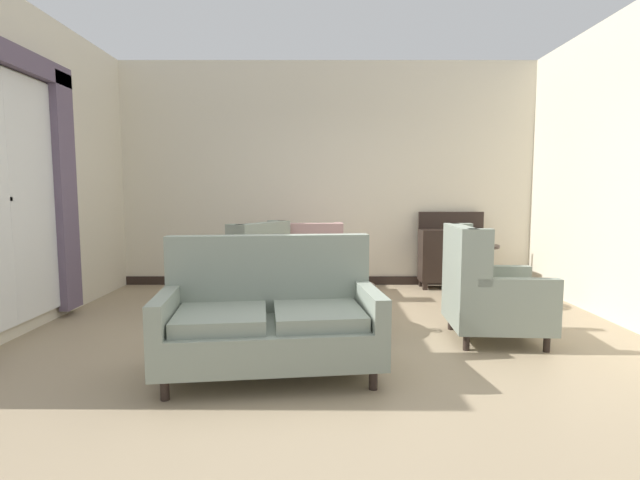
{
  "coord_description": "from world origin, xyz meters",
  "views": [
    {
      "loc": [
        -0.11,
        -3.99,
        1.35
      ],
      "look_at": [
        -0.08,
        0.66,
        0.87
      ],
      "focal_mm": 26.74,
      "sensor_mm": 36.0,
      "label": 1
    }
  ],
  "objects_px": {
    "settee": "(268,319)",
    "side_table": "(473,269)",
    "porcelain_vase": "(334,269)",
    "armchair_far_left": "(243,272)",
    "coffee_table": "(331,294)",
    "armchair_beside_settee": "(308,264)",
    "armchair_near_window": "(484,292)",
    "sideboard": "(451,254)"
  },
  "relations": [
    {
      "from": "settee",
      "to": "side_table",
      "type": "xyz_separation_m",
      "value": [
        2.2,
        2.1,
        0.03
      ]
    },
    {
      "from": "porcelain_vase",
      "to": "coffee_table",
      "type": "bearing_deg",
      "value": 147.33
    },
    {
      "from": "porcelain_vase",
      "to": "armchair_beside_settee",
      "type": "xyz_separation_m",
      "value": [
        -0.28,
        1.51,
        -0.18
      ]
    },
    {
      "from": "armchair_near_window",
      "to": "sideboard",
      "type": "distance_m",
      "value": 2.36
    },
    {
      "from": "side_table",
      "to": "porcelain_vase",
      "type": "bearing_deg",
      "value": -148.65
    },
    {
      "from": "armchair_far_left",
      "to": "armchair_beside_settee",
      "type": "relative_size",
      "value": 1.2
    },
    {
      "from": "settee",
      "to": "sideboard",
      "type": "xyz_separation_m",
      "value": [
        2.22,
        3.12,
        0.07
      ]
    },
    {
      "from": "coffee_table",
      "to": "side_table",
      "type": "bearing_deg",
      "value": 30.59
    },
    {
      "from": "porcelain_vase",
      "to": "settee",
      "type": "xyz_separation_m",
      "value": [
        -0.53,
        -1.07,
        -0.2
      ]
    },
    {
      "from": "settee",
      "to": "armchair_near_window",
      "type": "distance_m",
      "value": 2.03
    },
    {
      "from": "porcelain_vase",
      "to": "side_table",
      "type": "height_order",
      "value": "porcelain_vase"
    },
    {
      "from": "coffee_table",
      "to": "armchair_far_left",
      "type": "distance_m",
      "value": 1.3
    },
    {
      "from": "side_table",
      "to": "coffee_table",
      "type": "bearing_deg",
      "value": -149.41
    },
    {
      "from": "armchair_beside_settee",
      "to": "armchair_near_window",
      "type": "distance_m",
      "value": 2.43
    },
    {
      "from": "coffee_table",
      "to": "armchair_beside_settee",
      "type": "height_order",
      "value": "armchair_beside_settee"
    },
    {
      "from": "armchair_far_left",
      "to": "armchair_near_window",
      "type": "height_order",
      "value": "armchair_near_window"
    },
    {
      "from": "armchair_far_left",
      "to": "sideboard",
      "type": "relative_size",
      "value": 1.09
    },
    {
      "from": "side_table",
      "to": "sideboard",
      "type": "bearing_deg",
      "value": 89.1
    },
    {
      "from": "armchair_far_left",
      "to": "armchair_beside_settee",
      "type": "bearing_deg",
      "value": 161.44
    },
    {
      "from": "coffee_table",
      "to": "armchair_near_window",
      "type": "distance_m",
      "value": 1.41
    },
    {
      "from": "porcelain_vase",
      "to": "armchair_near_window",
      "type": "relative_size",
      "value": 0.35
    },
    {
      "from": "settee",
      "to": "armchair_far_left",
      "type": "distance_m",
      "value": 2.0
    },
    {
      "from": "settee",
      "to": "armchair_near_window",
      "type": "relative_size",
      "value": 1.6
    },
    {
      "from": "coffee_table",
      "to": "armchair_far_left",
      "type": "relative_size",
      "value": 0.71
    },
    {
      "from": "armchair_near_window",
      "to": "armchair_far_left",
      "type": "bearing_deg",
      "value": 67.25
    },
    {
      "from": "coffee_table",
      "to": "side_table",
      "type": "relative_size",
      "value": 1.13
    },
    {
      "from": "settee",
      "to": "armchair_near_window",
      "type": "height_order",
      "value": "armchair_near_window"
    },
    {
      "from": "armchair_far_left",
      "to": "side_table",
      "type": "relative_size",
      "value": 1.6
    },
    {
      "from": "coffee_table",
      "to": "porcelain_vase",
      "type": "relative_size",
      "value": 2.24
    },
    {
      "from": "sideboard",
      "to": "armchair_far_left",
      "type": "bearing_deg",
      "value": -156.45
    },
    {
      "from": "armchair_near_window",
      "to": "settee",
      "type": "bearing_deg",
      "value": 116.04
    },
    {
      "from": "armchair_near_window",
      "to": "coffee_table",
      "type": "bearing_deg",
      "value": 80.85
    },
    {
      "from": "porcelain_vase",
      "to": "armchair_far_left",
      "type": "xyz_separation_m",
      "value": [
        -1.01,
        0.87,
        -0.19
      ]
    },
    {
      "from": "armchair_beside_settee",
      "to": "armchair_near_window",
      "type": "height_order",
      "value": "armchair_near_window"
    },
    {
      "from": "armchair_far_left",
      "to": "armchair_near_window",
      "type": "bearing_deg",
      "value": 93.82
    },
    {
      "from": "settee",
      "to": "armchair_far_left",
      "type": "relative_size",
      "value": 1.44
    },
    {
      "from": "settee",
      "to": "porcelain_vase",
      "type": "bearing_deg",
      "value": 57.03
    },
    {
      "from": "coffee_table",
      "to": "sideboard",
      "type": "relative_size",
      "value": 0.77
    },
    {
      "from": "porcelain_vase",
      "to": "armchair_near_window",
      "type": "xyz_separation_m",
      "value": [
        1.35,
        -0.29,
        -0.17
      ]
    },
    {
      "from": "sideboard",
      "to": "settee",
      "type": "bearing_deg",
      "value": -125.44
    },
    {
      "from": "armchair_beside_settee",
      "to": "armchair_near_window",
      "type": "bearing_deg",
      "value": 130.9
    },
    {
      "from": "coffee_table",
      "to": "armchair_near_window",
      "type": "relative_size",
      "value": 0.79
    }
  ]
}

